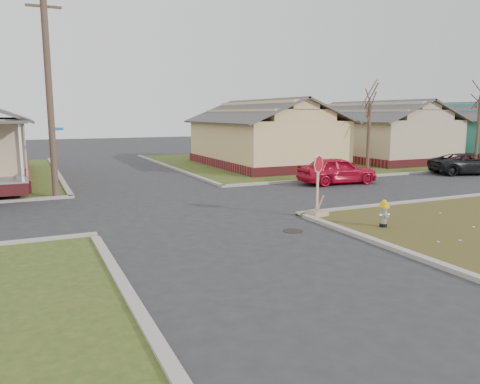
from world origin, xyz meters
name	(u,v)px	position (x,y,z in m)	size (l,w,h in m)	color
ground	(222,235)	(0.00, 0.00, 0.00)	(120.00, 120.00, 0.00)	#28292B
verge_far_right	(381,157)	(22.00, 18.00, 0.03)	(37.00, 19.00, 0.05)	#324518
curbs	(175,206)	(0.00, 5.00, 0.00)	(80.00, 40.00, 0.12)	#9D978E
manhole	(293,231)	(2.20, -0.50, 0.01)	(0.64, 0.64, 0.01)	black
side_house_yellow	(264,135)	(10.00, 16.50, 2.19)	(7.60, 11.60, 4.70)	maroon
side_house_tan	(376,132)	(20.00, 16.50, 2.19)	(7.60, 11.60, 4.70)	maroon
side_house_teal	(466,130)	(30.00, 16.50, 2.19)	(7.60, 11.60, 4.70)	maroon
utility_pole	(49,89)	(-4.20, 8.90, 4.66)	(1.80, 0.28, 9.00)	#3F2C24
tree_mid_right	(368,138)	(14.00, 10.20, 2.15)	(0.22, 0.22, 4.20)	#3F2C24
tree_far_right	(478,131)	(24.00, 10.50, 2.43)	(0.22, 0.22, 4.76)	#3F2C24
fire_hydrant	(384,212)	(5.04, -1.40, 0.54)	(0.33, 0.33, 0.89)	black
stop_sign	(317,202)	(4.05, 0.93, 0.52)	(0.62, 0.61, 2.19)	tan
red_sedan	(337,170)	(9.52, 7.21, 0.71)	(1.68, 4.18, 1.43)	red
dark_pickup	(468,164)	(19.21, 7.16, 0.63)	(2.10, 4.55, 1.26)	black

